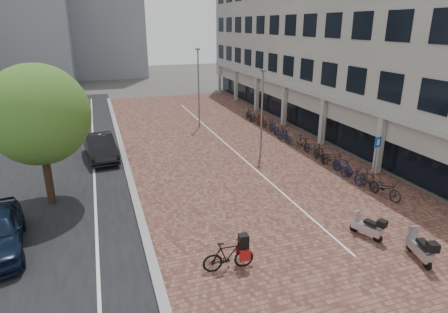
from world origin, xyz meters
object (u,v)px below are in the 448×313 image
at_px(hero_bike, 228,255).
at_px(scooter_back, 420,247).
at_px(scooter_front, 367,226).
at_px(parking_sign, 376,152).
at_px(car_dark, 100,147).

height_order(hero_bike, scooter_back, hero_bike).
bearing_deg(scooter_front, scooter_back, -89.04).
height_order(scooter_back, parking_sign, parking_sign).
xyz_separation_m(car_dark, hero_bike, (3.92, -13.86, -0.20)).
height_order(hero_bike, scooter_front, hero_bike).
xyz_separation_m(scooter_front, parking_sign, (4.00, 4.60, 1.29)).
relative_size(hero_bike, scooter_back, 1.16).
relative_size(car_dark, parking_sign, 1.80).
distance_m(hero_bike, scooter_back, 7.08).
bearing_deg(parking_sign, car_dark, 129.73).
relative_size(car_dark, scooter_front, 3.21).
bearing_deg(scooter_front, hero_bike, 161.54).
bearing_deg(hero_bike, scooter_back, -100.64).
bearing_deg(car_dark, scooter_back, -61.52).
relative_size(hero_bike, parking_sign, 0.72).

